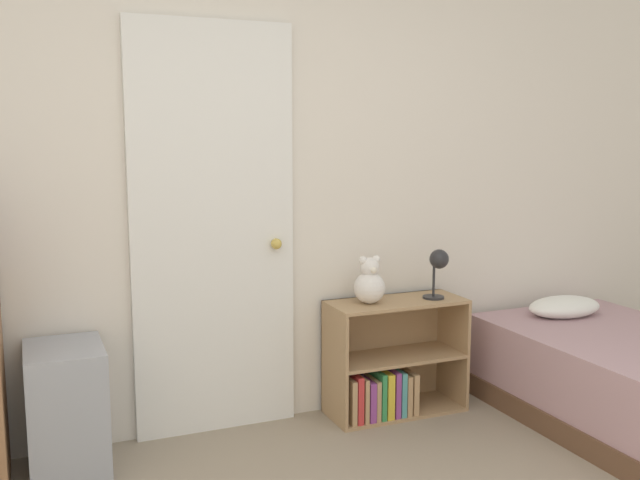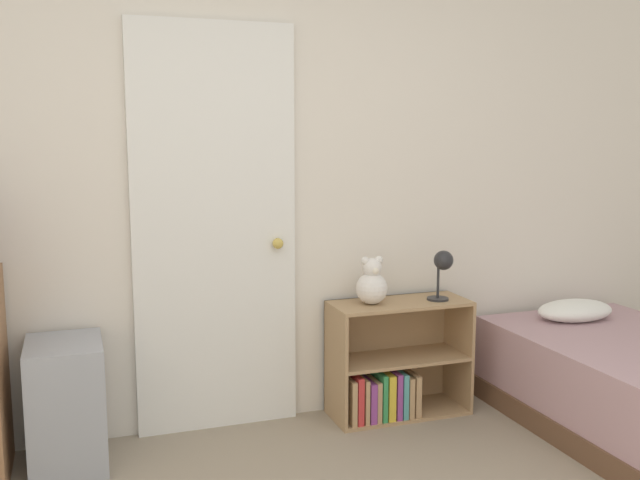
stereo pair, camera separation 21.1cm
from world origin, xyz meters
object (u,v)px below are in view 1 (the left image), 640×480
Objects in this scene: storage_bin at (67,410)px; bookshelf at (387,371)px; desk_lamp at (438,264)px; teddy_bear at (369,283)px.

bookshelf reaches higher than storage_bin.
desk_lamp is (1.91, 0.01, 0.52)m from storage_bin.
storage_bin is 1.64m from bookshelf.
storage_bin is 1.98m from desk_lamp.
desk_lamp is at bearing 0.31° from storage_bin.
bookshelf is at bearing -0.49° from teddy_bear.
storage_bin is 0.78× the size of bookshelf.
teddy_bear reaches higher than storage_bin.
storage_bin is 2.28× the size of teddy_bear.
desk_lamp is at bearing -6.50° from teddy_bear.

